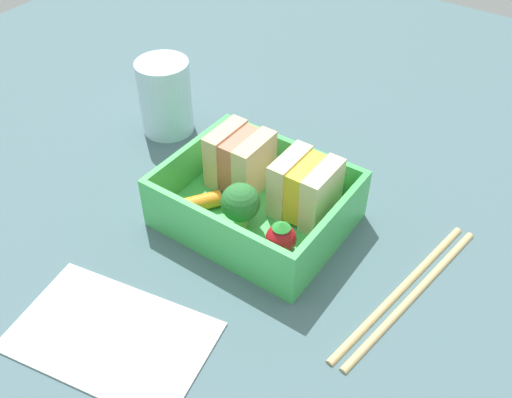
{
  "coord_description": "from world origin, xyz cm",
  "views": [
    {
      "loc": [
        22.68,
        -32.38,
        38.02
      ],
      "look_at": [
        0.0,
        0.0,
        2.7
      ],
      "focal_mm": 40.0,
      "sensor_mm": 36.0,
      "label": 1
    }
  ],
  "objects_px": {
    "sandwich_left": "(240,160)",
    "drinking_glass": "(165,97)",
    "broccoli_floret": "(237,202)",
    "sandwich_center_left": "(305,188)",
    "strawberry_far_left": "(281,238)",
    "chopstick_pair": "(408,290)",
    "carrot_stick_far_left": "(199,203)",
    "folded_napkin": "(111,335)"
  },
  "relations": [
    {
      "from": "carrot_stick_far_left",
      "to": "folded_napkin",
      "type": "height_order",
      "value": "carrot_stick_far_left"
    },
    {
      "from": "sandwich_left",
      "to": "drinking_glass",
      "type": "xyz_separation_m",
      "value": [
        -0.13,
        0.04,
        0.0
      ]
    },
    {
      "from": "sandwich_left",
      "to": "strawberry_far_left",
      "type": "bearing_deg",
      "value": -33.09
    },
    {
      "from": "chopstick_pair",
      "to": "sandwich_left",
      "type": "bearing_deg",
      "value": 172.47
    },
    {
      "from": "sandwich_left",
      "to": "sandwich_center_left",
      "type": "xyz_separation_m",
      "value": [
        0.07,
        0.0,
        0.0
      ]
    },
    {
      "from": "carrot_stick_far_left",
      "to": "strawberry_far_left",
      "type": "distance_m",
      "value": 0.09
    },
    {
      "from": "carrot_stick_far_left",
      "to": "chopstick_pair",
      "type": "bearing_deg",
      "value": 8.11
    },
    {
      "from": "sandwich_left",
      "to": "folded_napkin",
      "type": "bearing_deg",
      "value": -84.32
    },
    {
      "from": "broccoli_floret",
      "to": "folded_napkin",
      "type": "bearing_deg",
      "value": -95.04
    },
    {
      "from": "drinking_glass",
      "to": "folded_napkin",
      "type": "relative_size",
      "value": 0.54
    },
    {
      "from": "chopstick_pair",
      "to": "folded_napkin",
      "type": "height_order",
      "value": "chopstick_pair"
    },
    {
      "from": "strawberry_far_left",
      "to": "drinking_glass",
      "type": "xyz_separation_m",
      "value": [
        -0.22,
        0.1,
        0.02
      ]
    },
    {
      "from": "sandwich_left",
      "to": "chopstick_pair",
      "type": "xyz_separation_m",
      "value": [
        0.19,
        -0.03,
        -0.04
      ]
    },
    {
      "from": "sandwich_left",
      "to": "chopstick_pair",
      "type": "bearing_deg",
      "value": -7.53
    },
    {
      "from": "chopstick_pair",
      "to": "drinking_glass",
      "type": "bearing_deg",
      "value": 168.3
    },
    {
      "from": "sandwich_center_left",
      "to": "drinking_glass",
      "type": "relative_size",
      "value": 0.67
    },
    {
      "from": "chopstick_pair",
      "to": "broccoli_floret",
      "type": "bearing_deg",
      "value": -171.33
    },
    {
      "from": "sandwich_left",
      "to": "folded_napkin",
      "type": "relative_size",
      "value": 0.37
    },
    {
      "from": "folded_napkin",
      "to": "drinking_glass",
      "type": "bearing_deg",
      "value": 122.44
    },
    {
      "from": "sandwich_center_left",
      "to": "carrot_stick_far_left",
      "type": "xyz_separation_m",
      "value": [
        -0.08,
        -0.05,
        -0.02
      ]
    },
    {
      "from": "carrot_stick_far_left",
      "to": "drinking_glass",
      "type": "distance_m",
      "value": 0.16
    },
    {
      "from": "broccoli_floret",
      "to": "drinking_glass",
      "type": "xyz_separation_m",
      "value": [
        -0.17,
        0.09,
        0.0
      ]
    },
    {
      "from": "sandwich_left",
      "to": "carrot_stick_far_left",
      "type": "xyz_separation_m",
      "value": [
        -0.01,
        -0.05,
        -0.02
      ]
    },
    {
      "from": "folded_napkin",
      "to": "broccoli_floret",
      "type": "bearing_deg",
      "value": 84.96
    },
    {
      "from": "sandwich_left",
      "to": "sandwich_center_left",
      "type": "relative_size",
      "value": 1.0
    },
    {
      "from": "carrot_stick_far_left",
      "to": "chopstick_pair",
      "type": "distance_m",
      "value": 0.2
    },
    {
      "from": "drinking_glass",
      "to": "strawberry_far_left",
      "type": "bearing_deg",
      "value": -23.95
    },
    {
      "from": "carrot_stick_far_left",
      "to": "broccoli_floret",
      "type": "relative_size",
      "value": 0.91
    },
    {
      "from": "sandwich_left",
      "to": "chopstick_pair",
      "type": "distance_m",
      "value": 0.2
    },
    {
      "from": "carrot_stick_far_left",
      "to": "folded_napkin",
      "type": "distance_m",
      "value": 0.15
    },
    {
      "from": "sandwich_left",
      "to": "drinking_glass",
      "type": "relative_size",
      "value": 0.67
    },
    {
      "from": "carrot_stick_far_left",
      "to": "broccoli_floret",
      "type": "xyz_separation_m",
      "value": [
        0.04,
        0.0,
        0.02
      ]
    },
    {
      "from": "sandwich_center_left",
      "to": "broccoli_floret",
      "type": "distance_m",
      "value": 0.06
    },
    {
      "from": "sandwich_center_left",
      "to": "drinking_glass",
      "type": "bearing_deg",
      "value": 168.53
    },
    {
      "from": "chopstick_pair",
      "to": "folded_napkin",
      "type": "distance_m",
      "value": 0.25
    },
    {
      "from": "sandwich_left",
      "to": "broccoli_floret",
      "type": "height_order",
      "value": "sandwich_left"
    },
    {
      "from": "strawberry_far_left",
      "to": "chopstick_pair",
      "type": "distance_m",
      "value": 0.12
    },
    {
      "from": "broccoli_floret",
      "to": "drinking_glass",
      "type": "bearing_deg",
      "value": 151.15
    },
    {
      "from": "sandwich_left",
      "to": "strawberry_far_left",
      "type": "relative_size",
      "value": 1.72
    },
    {
      "from": "strawberry_far_left",
      "to": "folded_napkin",
      "type": "bearing_deg",
      "value": -113.58
    },
    {
      "from": "drinking_glass",
      "to": "folded_napkin",
      "type": "xyz_separation_m",
      "value": [
        0.15,
        -0.24,
        -0.04
      ]
    },
    {
      "from": "sandwich_center_left",
      "to": "carrot_stick_far_left",
      "type": "bearing_deg",
      "value": -146.64
    }
  ]
}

